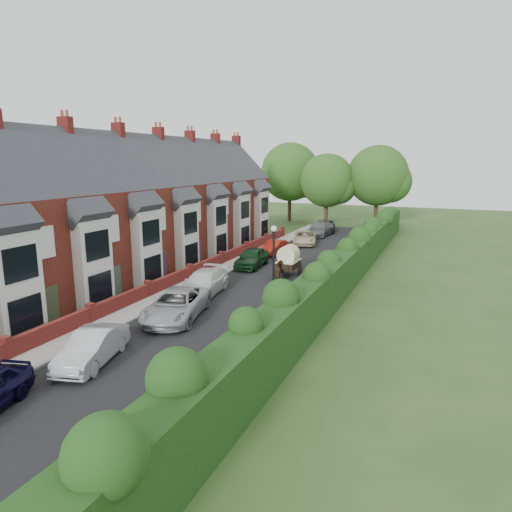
{
  "coord_description": "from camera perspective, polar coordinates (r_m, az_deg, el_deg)",
  "views": [
    {
      "loc": [
        11.55,
        -17.61,
        8.45
      ],
      "look_at": [
        0.02,
        9.65,
        2.2
      ],
      "focal_mm": 32.0,
      "sensor_mm": 36.0,
      "label": 1
    }
  ],
  "objects": [
    {
      "name": "ground",
      "position": [
        22.69,
        -9.73,
        -10.12
      ],
      "size": [
        140.0,
        140.0,
        0.0
      ],
      "primitive_type": "plane",
      "color": "#2D4C1E",
      "rests_on": "ground"
    },
    {
      "name": "road",
      "position": [
        32.17,
        0.09,
        -3.29
      ],
      "size": [
        6.0,
        58.0,
        0.02
      ],
      "primitive_type": "cube",
      "color": "black",
      "rests_on": "ground"
    },
    {
      "name": "pavement_hedge_side",
      "position": [
        30.85,
        7.14,
        -3.95
      ],
      "size": [
        2.2,
        58.0,
        0.12
      ],
      "primitive_type": "cube",
      "color": "gray",
      "rests_on": "ground"
    },
    {
      "name": "pavement_house_side",
      "position": [
        33.79,
        -5.95,
        -2.52
      ],
      "size": [
        1.7,
        58.0,
        0.12
      ],
      "primitive_type": "cube",
      "color": "gray",
      "rests_on": "ground"
    },
    {
      "name": "kerb_hedge_side",
      "position": [
        31.14,
        5.28,
        -3.75
      ],
      "size": [
        0.18,
        58.0,
        0.13
      ],
      "primitive_type": "cube",
      "color": "gray",
      "rests_on": "ground"
    },
    {
      "name": "kerb_house_side",
      "position": [
        33.42,
        -4.74,
        -2.65
      ],
      "size": [
        0.18,
        58.0,
        0.13
      ],
      "primitive_type": "cube",
      "color": "gray",
      "rests_on": "ground"
    },
    {
      "name": "hedge",
      "position": [
        30.05,
        10.52,
        -1.45
      ],
      "size": [
        2.1,
        58.0,
        2.85
      ],
      "color": "black",
      "rests_on": "ground"
    },
    {
      "name": "terrace_row",
      "position": [
        35.77,
        -16.12,
        5.07
      ],
      "size": [
        9.05,
        40.5,
        11.5
      ],
      "color": "maroon",
      "rests_on": "ground"
    },
    {
      "name": "garden_wall_row",
      "position": [
        33.34,
        -8.29,
        -2.07
      ],
      "size": [
        0.35,
        40.35,
        1.1
      ],
      "color": "maroon",
      "rests_on": "ground"
    },
    {
      "name": "lamppost",
      "position": [
        23.66,
        2.21,
        -0.66
      ],
      "size": [
        0.32,
        0.32,
        5.16
      ],
      "color": "black",
      "rests_on": "ground"
    },
    {
      "name": "tree_far_left",
      "position": [
        59.47,
        9.21,
        9.13
      ],
      "size": [
        7.14,
        6.8,
        9.29
      ],
      "color": "#332316",
      "rests_on": "ground"
    },
    {
      "name": "tree_far_right",
      "position": [
        60.28,
        15.35,
        9.48
      ],
      "size": [
        7.98,
        7.6,
        10.31
      ],
      "color": "#332316",
      "rests_on": "ground"
    },
    {
      "name": "tree_far_back",
      "position": [
        63.97,
        4.64,
        10.24
      ],
      "size": [
        8.4,
        8.0,
        10.82
      ],
      "color": "#332316",
      "rests_on": "ground"
    },
    {
      "name": "car_silver_a",
      "position": [
        20.78,
        -19.79,
        -10.69
      ],
      "size": [
        2.52,
        4.53,
        1.42
      ],
      "primitive_type": "imported",
      "rotation": [
        0.0,
        0.0,
        0.25
      ],
      "color": "#B6B5BB",
      "rests_on": "ground"
    },
    {
      "name": "car_silver_b",
      "position": [
        25.15,
        -9.93,
        -6.04
      ],
      "size": [
        3.79,
        5.99,
        1.54
      ],
      "primitive_type": "imported",
      "rotation": [
        0.0,
        0.0,
        0.24
      ],
      "color": "#ACAFB3",
      "rests_on": "ground"
    },
    {
      "name": "car_white",
      "position": [
        29.37,
        -6.57,
        -3.35
      ],
      "size": [
        2.75,
        5.4,
        1.5
      ],
      "primitive_type": "imported",
      "rotation": [
        0.0,
        0.0,
        0.13
      ],
      "color": "white",
      "rests_on": "ground"
    },
    {
      "name": "car_green",
      "position": [
        36.57,
        -0.52,
        -0.18
      ],
      "size": [
        2.21,
        4.72,
        1.56
      ],
      "primitive_type": "imported",
      "rotation": [
        0.0,
        0.0,
        0.08
      ],
      "color": "black",
      "rests_on": "ground"
    },
    {
      "name": "car_red",
      "position": [
        41.6,
        2.33,
        1.09
      ],
      "size": [
        1.71,
        3.98,
        1.28
      ],
      "primitive_type": "imported",
      "rotation": [
        0.0,
        0.0,
        -0.09
      ],
      "color": "maroon",
      "rests_on": "ground"
    },
    {
      "name": "car_beige",
      "position": [
        46.74,
        6.12,
        2.29
      ],
      "size": [
        3.4,
        5.32,
        1.37
      ],
      "primitive_type": "imported",
      "rotation": [
        0.0,
        0.0,
        0.25
      ],
      "color": "beige",
      "rests_on": "ground"
    },
    {
      "name": "car_grey",
      "position": [
        52.4,
        8.03,
        3.4
      ],
      "size": [
        2.38,
        5.51,
        1.58
      ],
      "primitive_type": "imported",
      "rotation": [
        0.0,
        0.0,
        -0.03
      ],
      "color": "slate",
      "rests_on": "ground"
    },
    {
      "name": "car_black",
      "position": [
        55.07,
        8.91,
        3.74
      ],
      "size": [
        2.65,
        4.65,
        1.49
      ],
      "primitive_type": "imported",
      "rotation": [
        0.0,
        0.0,
        0.21
      ],
      "color": "black",
      "rests_on": "ground"
    },
    {
      "name": "horse",
      "position": [
        32.09,
        2.97,
        -2.01
      ],
      "size": [
        1.41,
        1.9,
        1.46
      ],
      "primitive_type": "imported",
      "rotation": [
        0.0,
        0.0,
        3.55
      ],
      "color": "#432C18",
      "rests_on": "ground"
    },
    {
      "name": "horse_cart",
      "position": [
        33.68,
        4.07,
        -0.32
      ],
      "size": [
        1.45,
        3.21,
        2.32
      ],
      "color": "black",
      "rests_on": "ground"
    }
  ]
}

